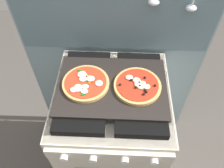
% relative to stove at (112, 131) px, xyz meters
% --- Properties ---
extents(ground_plane, '(4.00, 4.00, 0.00)m').
position_rel_stove_xyz_m(ground_plane, '(0.00, 0.00, -0.45)').
color(ground_plane, '#4C4742').
extents(kitchen_backsplash, '(1.10, 0.08, 1.55)m').
position_rel_stove_xyz_m(kitchen_backsplash, '(0.00, 0.34, 0.34)').
color(kitchen_backsplash, '#7A939E').
rests_on(kitchen_backsplash, ground_plane).
extents(stove, '(0.60, 0.64, 0.90)m').
position_rel_stove_xyz_m(stove, '(0.00, 0.00, 0.00)').
color(stove, beige).
rests_on(stove, ground_plane).
extents(baking_tray, '(0.54, 0.38, 0.02)m').
position_rel_stove_xyz_m(baking_tray, '(0.00, 0.00, 0.46)').
color(baking_tray, black).
rests_on(baking_tray, stove).
extents(pizza_left, '(0.23, 0.23, 0.03)m').
position_rel_stove_xyz_m(pizza_left, '(-0.13, -0.00, 0.48)').
color(pizza_left, tan).
rests_on(pizza_left, baking_tray).
extents(pizza_right, '(0.23, 0.23, 0.03)m').
position_rel_stove_xyz_m(pizza_right, '(0.12, -0.00, 0.48)').
color(pizza_right, tan).
rests_on(pizza_right, baking_tray).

